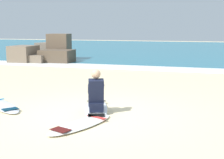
% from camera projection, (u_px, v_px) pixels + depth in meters
% --- Properties ---
extents(ground_plane, '(80.00, 80.00, 0.00)m').
position_uv_depth(ground_plane, '(91.00, 115.00, 7.28)').
color(ground_plane, beige).
extents(sea, '(80.00, 28.00, 0.10)m').
position_uv_depth(sea, '(183.00, 49.00, 27.85)').
color(sea, teal).
rests_on(sea, ground).
extents(breaking_foam, '(80.00, 0.90, 0.11)m').
position_uv_depth(breaking_foam, '(155.00, 68.00, 14.96)').
color(breaking_foam, white).
rests_on(breaking_foam, ground).
extents(surfboard_main, '(1.26, 2.28, 0.08)m').
position_uv_depth(surfboard_main, '(96.00, 108.00, 7.69)').
color(surfboard_main, silver).
rests_on(surfboard_main, ground).
extents(surfer_seated, '(0.57, 0.77, 0.95)m').
position_uv_depth(surfer_seated, '(96.00, 94.00, 7.35)').
color(surfer_seated, black).
rests_on(surfer_seated, surfboard_main).
extents(surfboard_spare_near, '(1.87, 1.56, 0.08)m').
position_uv_depth(surfboard_spare_near, '(2.00, 105.00, 7.99)').
color(surfboard_spare_near, silver).
rests_on(surfboard_spare_near, ground).
extents(surfboard_spare_far, '(1.06, 1.84, 0.08)m').
position_uv_depth(surfboard_spare_far, '(81.00, 124.00, 6.44)').
color(surfboard_spare_far, white).
rests_on(surfboard_spare_far, ground).
extents(rock_outcrop_distant, '(3.26, 3.53, 1.58)m').
position_uv_depth(rock_outcrop_distant, '(48.00, 53.00, 18.04)').
color(rock_outcrop_distant, '#756656').
rests_on(rock_outcrop_distant, ground).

